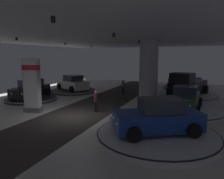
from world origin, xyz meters
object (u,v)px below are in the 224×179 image
Objects in this scene: display_platform_far_right at (188,96)px; display_platform_far_left at (73,91)px; display_platform_deep_right at (185,87)px; display_car_deep_right at (185,80)px; display_car_near_right at (158,117)px; brand_sign_pylon at (32,85)px; display_platform_near_right at (157,135)px; visitor_walking_far at (96,100)px; column_right at (149,72)px; display_car_far_left at (73,83)px; display_car_mid_right at (185,99)px; visitor_walking_near at (123,86)px; display_platform_mid_right at (185,110)px; display_car_mid_left at (31,89)px; pickup_truck_far_right at (187,86)px; display_platform_mid_left at (31,99)px.

display_platform_far_left is at bearing -173.03° from display_platform_far_right.
display_car_deep_right is at bearing -126.24° from display_platform_deep_right.
display_car_near_right is 0.80× the size of display_platform_far_right.
brand_sign_pylon is at bearing -121.28° from display_car_deep_right.
visitor_walking_far is at bearing 144.10° from display_platform_near_right.
column_right is 1.02× the size of display_platform_deep_right.
display_car_mid_right is at bearing -20.67° from display_car_far_left.
display_platform_deep_right is 3.39× the size of visitor_walking_near.
display_car_far_left is at bearing 102.99° from brand_sign_pylon.
brand_sign_pylon reaches higher than display_platform_far_right.
display_platform_mid_right is at bearing -93.35° from display_car_mid_right.
display_platform_far_left is at bearing 136.77° from display_car_near_right.
display_car_deep_right is 18.21m from display_platform_near_right.
display_platform_mid_right is 0.86m from display_car_mid_right.
display_car_mid_right is 0.97× the size of display_car_mid_left.
visitor_walking_near is (-6.57, -0.36, -0.27)m from pickup_truck_far_right.
display_platform_mid_left is (-12.61, 5.33, -0.05)m from display_platform_near_right.
brand_sign_pylon is at bearing -158.47° from display_car_mid_right.
pickup_truck_far_right reaches higher than display_car_near_right.
display_car_mid_left is 2.80× the size of visitor_walking_far.
display_platform_mid_right is (0.64, -12.07, -0.95)m from display_car_deep_right.
display_car_mid_left reaches higher than display_platform_near_right.
pickup_truck_far_right reaches higher than visitor_walking_far.
display_platform_deep_right is at bearing 31.64° from display_platform_far_left.
display_platform_far_left is 1.18× the size of display_car_near_right.
display_car_deep_right is at bearing 88.82° from display_platform_near_right.
pickup_truck_far_right is at bearing 5.64° from display_platform_far_left.
pickup_truck_far_right is (-0.11, 5.99, 1.05)m from display_platform_mid_right.
display_car_deep_right is 18.29m from display_platform_mid_left.
display_car_far_left is 12.45m from pickup_truck_far_right.
display_car_near_right is 13.73m from display_car_mid_left.
display_platform_mid_left is at bearing -152.54° from display_platform_far_right.
display_platform_deep_right is 0.95× the size of display_platform_far_right.
display_platform_mid_right is at bearing 21.39° from brand_sign_pylon.
display_car_far_left is 0.80× the size of pickup_truck_far_right.
column_right is at bearing -104.40° from display_car_deep_right.
column_right is 10.68m from display_platform_deep_right.
display_platform_far_left is 3.36× the size of visitor_walking_near.
display_car_mid_left reaches higher than display_platform_deep_right.
display_car_near_right is at bearing -91.09° from display_car_deep_right.
display_car_far_left is 0.80× the size of display_platform_far_right.
visitor_walking_near is at bearing 115.82° from display_platform_near_right.
display_platform_deep_right is at bearing 44.64° from display_car_mid_left.
display_platform_near_right is at bearing -35.90° from visitor_walking_far.
visitor_walking_far is at bearing -125.60° from pickup_truck_far_right.
display_car_deep_right is at bearing 88.91° from display_car_near_right.
display_car_near_right is at bearing -11.89° from brand_sign_pylon.
display_platform_mid_left is (-12.64, 5.31, -0.96)m from display_car_near_right.
display_car_far_left is at bearing 136.63° from display_platform_near_right.
display_platform_far_right is (12.51, 1.53, -0.00)m from display_platform_far_left.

